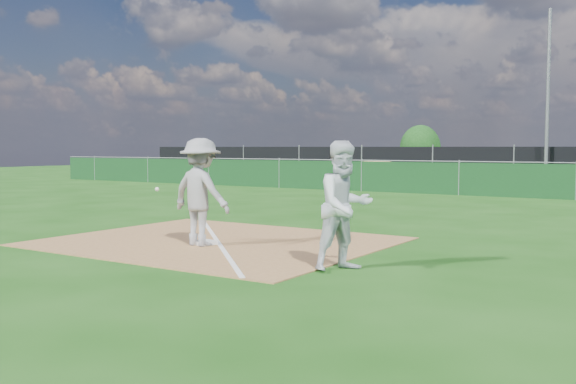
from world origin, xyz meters
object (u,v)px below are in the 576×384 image
(runner, at_px, (345,206))
(car_mid, at_px, (512,165))
(light_pole, at_px, (548,98))
(play_at_first, at_px, (201,192))
(first_base, at_px, (204,243))
(tree_left, at_px, (420,148))
(car_left, at_px, (410,165))

(runner, relative_size, car_mid, 0.38)
(light_pole, xyz_separation_m, play_at_first, (-1.39, -22.27, -3.02))
(first_base, distance_m, play_at_first, 0.92)
(light_pole, distance_m, car_mid, 5.81)
(car_mid, height_order, tree_left, tree_left)
(runner, xyz_separation_m, car_mid, (-4.35, 26.99, -0.11))
(play_at_first, relative_size, car_mid, 0.39)
(light_pole, relative_size, first_base, 23.21)
(light_pole, relative_size, car_left, 1.90)
(first_base, bearing_deg, car_mid, 92.50)
(play_at_first, height_order, car_mid, play_at_first)
(play_at_first, relative_size, runner, 1.03)
(play_at_first, relative_size, car_left, 0.46)
(light_pole, xyz_separation_m, car_left, (-8.44, 4.44, -3.27))
(first_base, bearing_deg, runner, -11.71)
(tree_left, bearing_deg, play_at_first, -74.86)
(first_base, xyz_separation_m, car_mid, (-1.15, 26.32, 0.77))
(runner, bearing_deg, car_left, 48.81)
(runner, distance_m, car_left, 29.14)
(light_pole, bearing_deg, tree_left, 133.24)
(play_at_first, xyz_separation_m, car_left, (-7.05, 26.71, -0.25))
(light_pole, bearing_deg, car_mid, 121.55)
(play_at_first, xyz_separation_m, tree_left, (-9.02, 33.35, 0.72))
(light_pole, xyz_separation_m, car_mid, (-2.55, 4.15, -3.18))
(runner, xyz_separation_m, tree_left, (-12.23, 33.92, 0.77))
(car_left, relative_size, tree_left, 1.27)
(first_base, height_order, car_left, car_left)
(play_at_first, bearing_deg, light_pole, 86.42)
(runner, bearing_deg, play_at_first, 108.08)
(light_pole, xyz_separation_m, first_base, (-1.40, -22.18, -3.94))
(play_at_first, relative_size, tree_left, 0.58)
(light_pole, relative_size, tree_left, 2.42)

